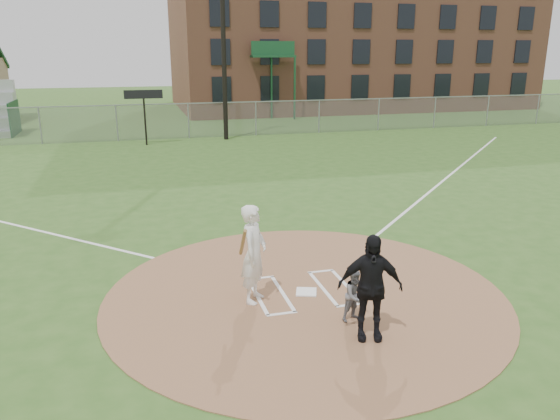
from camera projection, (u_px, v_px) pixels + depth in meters
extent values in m
plane|color=#30561D|center=(305.00, 295.00, 11.53)|extent=(140.00, 140.00, 0.00)
cylinder|color=#966846|center=(305.00, 294.00, 11.53)|extent=(8.40, 8.40, 0.02)
cube|color=white|center=(306.00, 292.00, 11.58)|extent=(0.55, 0.55, 0.03)
cube|color=white|center=(448.00, 177.00, 22.14)|extent=(17.04, 17.04, 0.01)
imported|color=slate|center=(355.00, 295.00, 10.28)|extent=(0.59, 0.51, 1.02)
imported|color=black|center=(370.00, 287.00, 9.53)|extent=(1.23, 0.77, 1.94)
cube|color=white|center=(257.00, 296.00, 11.41)|extent=(0.08, 1.80, 0.01)
cube|color=white|center=(283.00, 293.00, 11.55)|extent=(0.08, 1.80, 0.01)
cube|color=white|center=(260.00, 278.00, 12.32)|extent=(0.62, 0.08, 0.01)
cube|color=white|center=(282.00, 314.00, 10.65)|extent=(0.62, 0.08, 0.01)
cube|color=white|center=(346.00, 285.00, 11.92)|extent=(0.08, 1.80, 0.01)
cube|color=white|center=(323.00, 288.00, 11.78)|extent=(0.08, 1.80, 0.01)
cube|color=white|center=(321.00, 271.00, 12.68)|extent=(0.62, 0.08, 0.01)
cube|color=white|center=(350.00, 305.00, 11.02)|extent=(0.62, 0.08, 0.01)
imported|color=white|center=(254.00, 254.00, 10.95)|extent=(0.80, 0.89, 2.04)
cylinder|color=olive|center=(243.00, 242.00, 10.39)|extent=(0.08, 0.60, 0.70)
cube|color=slate|center=(189.00, 121.00, 31.60)|extent=(56.00, 0.03, 2.00)
cube|color=gray|center=(188.00, 103.00, 31.31)|extent=(56.00, 0.06, 0.06)
cube|color=gray|center=(189.00, 121.00, 31.60)|extent=(56.08, 0.08, 2.00)
cube|color=#194728|center=(15.00, 118.00, 32.94)|extent=(0.08, 3.20, 2.00)
cube|color=#955840|center=(346.00, 20.00, 48.62)|extent=(30.00, 16.00, 15.00)
cube|color=black|center=(385.00, 16.00, 41.17)|extent=(26.60, 0.10, 12.20)
cube|color=#194728|center=(273.00, 56.00, 39.17)|extent=(3.20, 1.00, 0.15)
cube|color=#194728|center=(271.00, 88.00, 40.27)|extent=(0.12, 0.12, 4.50)
cube|color=#194728|center=(295.00, 88.00, 39.77)|extent=(0.12, 0.12, 4.50)
cube|color=#194728|center=(273.00, 48.00, 39.02)|extent=(3.20, 0.08, 1.00)
cylinder|color=black|center=(223.00, 30.00, 29.76)|extent=(0.26, 0.26, 12.00)
cylinder|color=black|center=(145.00, 121.00, 29.21)|extent=(0.10, 0.10, 2.60)
cube|color=black|center=(143.00, 94.00, 28.81)|extent=(2.00, 0.10, 0.45)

